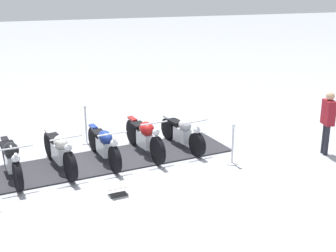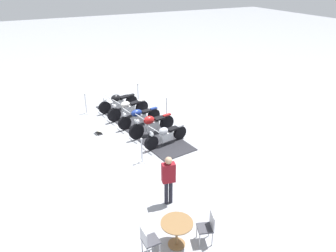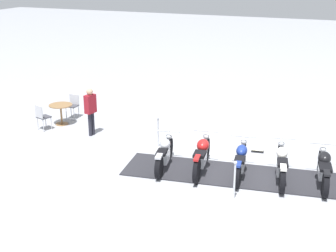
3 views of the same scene
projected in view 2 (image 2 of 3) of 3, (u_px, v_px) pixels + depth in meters
name	position (u px, v px, depth m)	size (l,w,h in m)	color
ground_plane	(140.00, 126.00, 15.14)	(80.00, 80.00, 0.00)	#A8AAB2
display_platform	(140.00, 125.00, 15.13)	(6.60, 1.61, 0.03)	#28282D
motorcycle_black	(118.00, 102.00, 16.54)	(0.79, 2.16, 0.93)	black
motorcycle_cream	(128.00, 109.00, 15.73)	(0.78, 2.24, 0.99)	black
motorcycle_navy	(139.00, 117.00, 14.90)	(0.72, 2.19, 0.93)	black
motorcycle_maroon	(151.00, 124.00, 14.07)	(0.70, 2.26, 1.02)	black
motorcycle_chrome	(166.00, 135.00, 13.29)	(0.76, 2.07, 0.90)	black
stanchion_left_front	(138.00, 95.00, 17.82)	(0.29, 0.29, 1.03)	silver
stanchion_right_front	(86.00, 107.00, 16.30)	(0.31, 0.31, 1.07)	silver
stanchion_right_rear	(142.00, 154.00, 12.14)	(0.31, 0.31, 1.03)	silver
stanchion_left_mid	(167.00, 111.00, 15.74)	(0.31, 0.31, 1.09)	silver
info_placard	(99.00, 132.00, 14.39)	(0.42, 0.31, 0.22)	#333338
cafe_table	(177.00, 228.00, 8.36)	(0.85, 0.85, 0.75)	olive
cafe_chair_near_table	(148.00, 240.00, 8.03)	(0.41, 0.41, 0.90)	#B7B7BC
cafe_chair_across_table	(208.00, 226.00, 8.48)	(0.51, 0.51, 0.92)	#B7B7BC
bystander_person	(168.00, 176.00, 9.71)	(0.29, 0.44, 1.67)	#23232D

